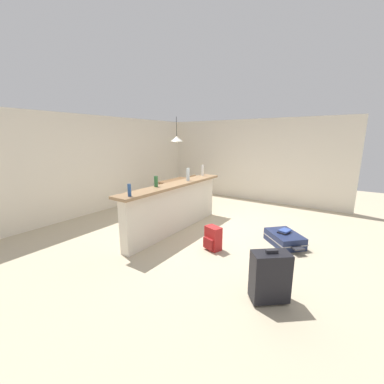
{
  "coord_description": "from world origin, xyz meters",
  "views": [
    {
      "loc": [
        -4.32,
        -2.58,
        1.94
      ],
      "look_at": [
        0.1,
        0.41,
        0.74
      ],
      "focal_mm": 22.65,
      "sensor_mm": 36.0,
      "label": 1
    }
  ],
  "objects_px": {
    "dining_table": "(180,184)",
    "backpack_red": "(213,239)",
    "bottle_clear": "(188,174)",
    "dining_chair_near_partition": "(195,191)",
    "pendant_lamp": "(177,139)",
    "book_stack": "(284,231)",
    "bottle_green": "(156,181)",
    "bottle_blue": "(129,190)",
    "suitcase_upright_black": "(270,276)",
    "suitcase_flat_navy": "(284,239)",
    "bottle_white": "(203,170)"
  },
  "relations": [
    {
      "from": "bottle_clear",
      "to": "bottle_green",
      "type": "bearing_deg",
      "value": 171.72
    },
    {
      "from": "bottle_white",
      "to": "backpack_red",
      "type": "distance_m",
      "value": 2.18
    },
    {
      "from": "backpack_red",
      "to": "bottle_white",
      "type": "bearing_deg",
      "value": 37.17
    },
    {
      "from": "bottle_green",
      "to": "dining_table",
      "type": "xyz_separation_m",
      "value": [
        2.09,
        1.0,
        -0.48
      ]
    },
    {
      "from": "suitcase_flat_navy",
      "to": "book_stack",
      "type": "distance_m",
      "value": 0.14
    },
    {
      "from": "dining_table",
      "to": "backpack_red",
      "type": "bearing_deg",
      "value": -131.95
    },
    {
      "from": "bottle_clear",
      "to": "backpack_red",
      "type": "bearing_deg",
      "value": -125.63
    },
    {
      "from": "suitcase_upright_black",
      "to": "pendant_lamp",
      "type": "bearing_deg",
      "value": 51.66
    },
    {
      "from": "bottle_clear",
      "to": "bottle_white",
      "type": "xyz_separation_m",
      "value": [
        0.79,
        0.11,
        -0.01
      ]
    },
    {
      "from": "bottle_green",
      "to": "bottle_clear",
      "type": "relative_size",
      "value": 0.74
    },
    {
      "from": "bottle_blue",
      "to": "suitcase_flat_navy",
      "type": "xyz_separation_m",
      "value": [
        1.86,
        -2.02,
        -1.01
      ]
    },
    {
      "from": "pendant_lamp",
      "to": "dining_table",
      "type": "bearing_deg",
      "value": -50.08
    },
    {
      "from": "backpack_red",
      "to": "book_stack",
      "type": "xyz_separation_m",
      "value": [
        0.95,
        -0.99,
        0.04
      ]
    },
    {
      "from": "bottle_white",
      "to": "pendant_lamp",
      "type": "distance_m",
      "value": 1.36
    },
    {
      "from": "bottle_clear",
      "to": "dining_table",
      "type": "height_order",
      "value": "bottle_clear"
    },
    {
      "from": "bottle_blue",
      "to": "bottle_clear",
      "type": "distance_m",
      "value": 1.7
    },
    {
      "from": "bottle_green",
      "to": "bottle_blue",
      "type": "bearing_deg",
      "value": -167.82
    },
    {
      "from": "dining_table",
      "to": "pendant_lamp",
      "type": "bearing_deg",
      "value": 129.92
    },
    {
      "from": "pendant_lamp",
      "to": "suitcase_flat_navy",
      "type": "distance_m",
      "value": 3.85
    },
    {
      "from": "bottle_green",
      "to": "dining_chair_near_partition",
      "type": "height_order",
      "value": "bottle_green"
    },
    {
      "from": "bottle_clear",
      "to": "backpack_red",
      "type": "height_order",
      "value": "bottle_clear"
    },
    {
      "from": "dining_chair_near_partition",
      "to": "book_stack",
      "type": "distance_m",
      "value": 2.82
    },
    {
      "from": "dining_table",
      "to": "pendant_lamp",
      "type": "distance_m",
      "value": 1.27
    },
    {
      "from": "bottle_clear",
      "to": "suitcase_upright_black",
      "type": "height_order",
      "value": "bottle_clear"
    },
    {
      "from": "bottle_white",
      "to": "suitcase_flat_navy",
      "type": "relative_size",
      "value": 0.32
    },
    {
      "from": "suitcase_upright_black",
      "to": "dining_chair_near_partition",
      "type": "bearing_deg",
      "value": 46.19
    },
    {
      "from": "bottle_clear",
      "to": "bottle_white",
      "type": "distance_m",
      "value": 0.8
    },
    {
      "from": "bottle_white",
      "to": "suitcase_upright_black",
      "type": "height_order",
      "value": "bottle_white"
    },
    {
      "from": "bottle_green",
      "to": "bottle_clear",
      "type": "bearing_deg",
      "value": -8.28
    },
    {
      "from": "bottle_blue",
      "to": "dining_chair_near_partition",
      "type": "bearing_deg",
      "value": 12.34
    },
    {
      "from": "bottle_green",
      "to": "dining_chair_near_partition",
      "type": "relative_size",
      "value": 0.22
    },
    {
      "from": "bottle_clear",
      "to": "book_stack",
      "type": "bearing_deg",
      "value": -84.95
    },
    {
      "from": "bottle_white",
      "to": "dining_chair_near_partition",
      "type": "bearing_deg",
      "value": 51.41
    },
    {
      "from": "bottle_green",
      "to": "suitcase_upright_black",
      "type": "relative_size",
      "value": 0.31
    },
    {
      "from": "bottle_green",
      "to": "suitcase_upright_black",
      "type": "xyz_separation_m",
      "value": [
        -0.73,
        -2.44,
        -0.79
      ]
    },
    {
      "from": "bottle_green",
      "to": "bottle_white",
      "type": "distance_m",
      "value": 1.67
    },
    {
      "from": "bottle_white",
      "to": "suitcase_flat_navy",
      "type": "bearing_deg",
      "value": -106.22
    },
    {
      "from": "backpack_red",
      "to": "bottle_blue",
      "type": "bearing_deg",
      "value": 132.6
    },
    {
      "from": "bottle_white",
      "to": "bottle_blue",
      "type": "bearing_deg",
      "value": -176.27
    },
    {
      "from": "bottle_blue",
      "to": "bottle_clear",
      "type": "relative_size",
      "value": 0.73
    },
    {
      "from": "dining_chair_near_partition",
      "to": "bottle_clear",
      "type": "bearing_deg",
      "value": -153.58
    },
    {
      "from": "dining_table",
      "to": "suitcase_flat_navy",
      "type": "relative_size",
      "value": 1.31
    },
    {
      "from": "bottle_green",
      "to": "backpack_red",
      "type": "bearing_deg",
      "value": -84.5
    },
    {
      "from": "bottle_green",
      "to": "suitcase_upright_black",
      "type": "bearing_deg",
      "value": -106.62
    },
    {
      "from": "bottle_clear",
      "to": "bottle_blue",
      "type": "bearing_deg",
      "value": -178.34
    },
    {
      "from": "pendant_lamp",
      "to": "suitcase_flat_navy",
      "type": "xyz_separation_m",
      "value": [
        -1.0,
        -3.26,
        -1.8
      ]
    },
    {
      "from": "bottle_white",
      "to": "suitcase_upright_black",
      "type": "xyz_separation_m",
      "value": [
        -2.4,
        -2.43,
        -0.82
      ]
    },
    {
      "from": "dining_chair_near_partition",
      "to": "pendant_lamp",
      "type": "bearing_deg",
      "value": 90.73
    },
    {
      "from": "suitcase_flat_navy",
      "to": "book_stack",
      "type": "xyz_separation_m",
      "value": [
        0.02,
        0.02,
        0.14
      ]
    },
    {
      "from": "bottle_blue",
      "to": "pendant_lamp",
      "type": "xyz_separation_m",
      "value": [
        2.86,
        1.23,
        0.79
      ]
    }
  ]
}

